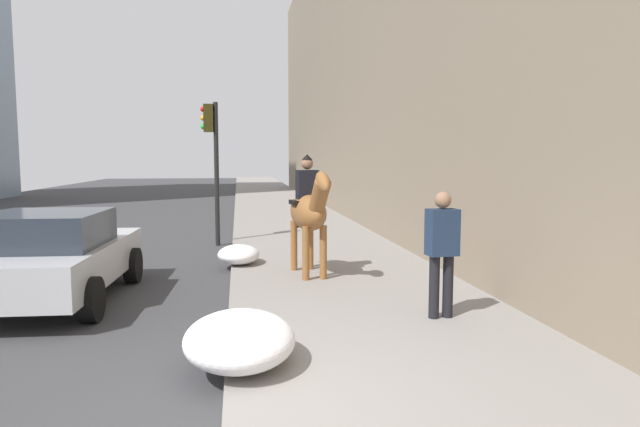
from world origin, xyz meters
The scene contains 7 objects.
sidewalk_slab centered at (0.00, -2.03, 0.06)m, with size 120.00×4.06×0.12m, color gray.
mounted_horse_near centered at (5.41, -1.43, 1.32)m, with size 2.15×0.75×2.22m.
pedestrian_greeting centered at (2.47, -2.84, 1.10)m, with size 0.29×0.42×1.70m.
car_near_lane centered at (4.55, 2.75, 0.74)m, with size 4.03×2.25×1.44m.
traffic_light_near_curb centered at (9.92, 0.47, 2.47)m, with size 0.20×0.44×3.68m.
snow_pile_near centered at (1.18, -0.15, 0.38)m, with size 1.51×1.16×0.52m, color white.
snow_pile_far centered at (6.74, -0.15, 0.31)m, with size 1.10×0.85×0.38m, color white.
Camera 1 is at (-4.45, -0.16, 2.26)m, focal length 30.90 mm.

